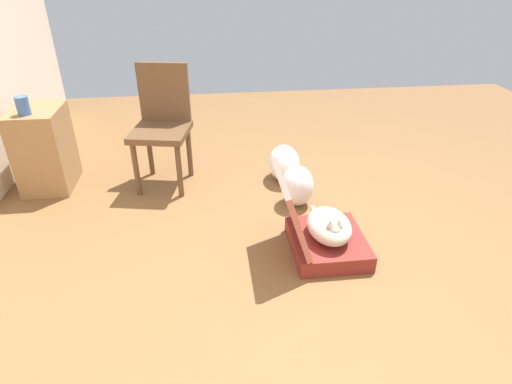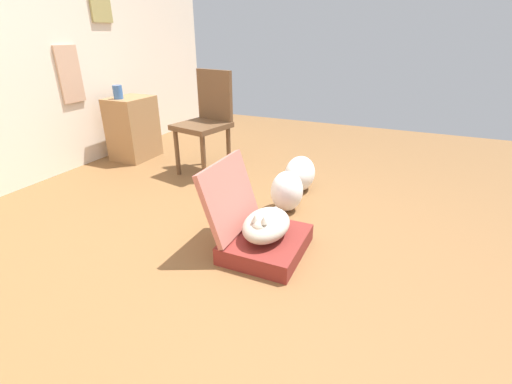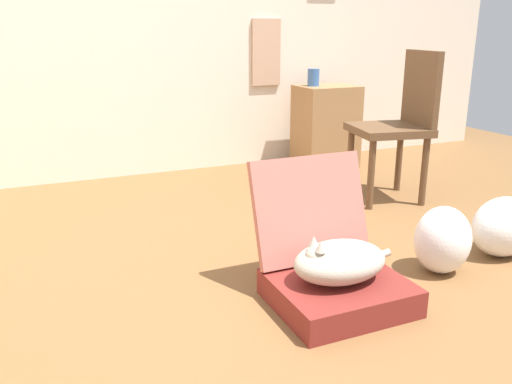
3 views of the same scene
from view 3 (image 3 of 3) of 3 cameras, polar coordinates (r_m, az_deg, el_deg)
ground_plane at (r=2.43m, az=3.17°, el=-10.16°), size 7.68×7.68×0.00m
wall_back at (r=4.30m, az=-10.95°, el=19.34°), size 6.40×0.15×2.60m
suitcase_base at (r=2.28m, az=8.86°, el=-10.63°), size 0.54×0.47×0.12m
suitcase_lid at (r=2.36m, az=5.88°, el=-1.83°), size 0.54×0.18×0.46m
cat at (r=2.21m, az=8.91°, el=-7.40°), size 0.48×0.28×0.20m
plastic_bag_white at (r=2.65m, az=19.46°, el=-4.89°), size 0.27×0.25×0.33m
plastic_bag_clear at (r=2.96m, az=25.17°, el=-3.40°), size 0.36×0.26×0.31m
side_table at (r=4.47m, az=7.52°, el=7.00°), size 0.47×0.38×0.67m
vase_tall at (r=4.38m, az=6.20°, el=12.19°), size 0.10×0.10×0.14m
chair at (r=3.64m, az=15.26°, el=7.42°), size 0.54×0.52×0.98m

